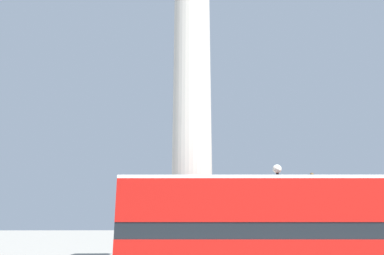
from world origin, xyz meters
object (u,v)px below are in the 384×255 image
bus_b (279,231)px  equestrian_statue (318,237)px  monument_column (192,125)px  street_lamp (280,217)px

bus_b → equestrian_statue: bearing=64.6°
monument_column → bus_b: (2.89, -5.53, -5.53)m
monument_column → street_lamp: bearing=-38.0°
bus_b → street_lamp: (0.88, 2.59, 0.51)m
monument_column → street_lamp: size_ratio=4.27×
bus_b → equestrian_statue: size_ratio=1.92×
monument_column → bus_b: size_ratio=1.93×
monument_column → street_lamp: monument_column is taller
equestrian_statue → street_lamp: 9.65m
bus_b → equestrian_statue: (5.81, 10.81, -0.65)m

